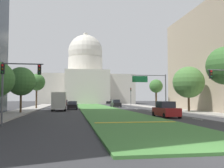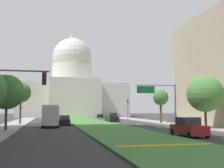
{
  "view_description": "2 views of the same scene",
  "coord_description": "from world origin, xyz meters",
  "px_view_note": "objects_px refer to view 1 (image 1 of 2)",
  "views": [
    {
      "loc": [
        -5.48,
        -9.43,
        2.26
      ],
      "look_at": [
        2.35,
        41.03,
        5.01
      ],
      "focal_mm": 41.54,
      "sensor_mm": 36.0,
      "label": 1
    },
    {
      "loc": [
        -7.79,
        -6.34,
        2.62
      ],
      "look_at": [
        -0.11,
        29.07,
        5.81
      ],
      "focal_mm": 46.19,
      "sensor_mm": 36.0,
      "label": 2
    }
  ],
  "objects_px": {
    "street_tree_left_mid": "(21,81)",
    "street_tree_right_far": "(156,86)",
    "sedan_far_horizon": "(65,103)",
    "box_truck_delivery": "(59,101)",
    "street_tree_right_mid": "(188,82)",
    "capitol_building": "(85,80)",
    "sedan_lead_stopped": "(166,110)",
    "traffic_light_near_left": "(13,79)",
    "traffic_light_far_right": "(131,94)",
    "street_tree_left_far": "(37,82)",
    "sedan_midblock": "(73,105)",
    "sedan_distant": "(116,104)",
    "sedan_very_far": "(108,102)",
    "overhead_guide_sign": "(152,84)"
  },
  "relations": [
    {
      "from": "traffic_light_near_left",
      "to": "traffic_light_far_right",
      "type": "height_order",
      "value": "same"
    },
    {
      "from": "sedan_very_far",
      "to": "street_tree_left_far",
      "type": "bearing_deg",
      "value": -118.11
    },
    {
      "from": "sedan_lead_stopped",
      "to": "sedan_distant",
      "type": "height_order",
      "value": "sedan_lead_stopped"
    },
    {
      "from": "sedan_distant",
      "to": "sedan_midblock",
      "type": "bearing_deg",
      "value": -132.56
    },
    {
      "from": "street_tree_right_mid",
      "to": "sedan_far_horizon",
      "type": "xyz_separation_m",
      "value": [
        -20.01,
        37.58,
        -3.9
      ]
    },
    {
      "from": "traffic_light_near_left",
      "to": "street_tree_right_far",
      "type": "xyz_separation_m",
      "value": [
        22.69,
        31.79,
        0.96
      ]
    },
    {
      "from": "sedan_midblock",
      "to": "capitol_building",
      "type": "bearing_deg",
      "value": 84.52
    },
    {
      "from": "street_tree_right_far",
      "to": "sedan_very_far",
      "type": "xyz_separation_m",
      "value": [
        -4.89,
        39.29,
        -3.92
      ]
    },
    {
      "from": "street_tree_right_mid",
      "to": "sedan_distant",
      "type": "xyz_separation_m",
      "value": [
        -7.19,
        25.35,
        -3.84
      ]
    },
    {
      "from": "traffic_light_near_left",
      "to": "street_tree_left_mid",
      "type": "height_order",
      "value": "street_tree_left_mid"
    },
    {
      "from": "sedan_midblock",
      "to": "sedan_far_horizon",
      "type": "xyz_separation_m",
      "value": [
        -2.23,
        23.75,
        0.02
      ]
    },
    {
      "from": "sedan_very_far",
      "to": "box_truck_delivery",
      "type": "bearing_deg",
      "value": -108.03
    },
    {
      "from": "traffic_light_near_left",
      "to": "sedan_midblock",
      "type": "distance_m",
      "value": 30.35
    },
    {
      "from": "sedan_distant",
      "to": "overhead_guide_sign",
      "type": "bearing_deg",
      "value": -79.48
    },
    {
      "from": "sedan_lead_stopped",
      "to": "street_tree_right_far",
      "type": "bearing_deg",
      "value": 73.95
    },
    {
      "from": "traffic_light_far_right",
      "to": "street_tree_right_far",
      "type": "height_order",
      "value": "street_tree_right_far"
    },
    {
      "from": "street_tree_right_mid",
      "to": "box_truck_delivery",
      "type": "height_order",
      "value": "street_tree_right_mid"
    },
    {
      "from": "street_tree_left_mid",
      "to": "street_tree_right_far",
      "type": "distance_m",
      "value": 29.16
    },
    {
      "from": "traffic_light_near_left",
      "to": "sedan_far_horizon",
      "type": "relative_size",
      "value": 1.2
    },
    {
      "from": "capitol_building",
      "to": "traffic_light_far_right",
      "type": "xyz_separation_m",
      "value": [
        11.03,
        -35.44,
        -6.24
      ]
    },
    {
      "from": "traffic_light_far_right",
      "to": "sedan_far_horizon",
      "type": "xyz_separation_m",
      "value": [
        -18.56,
        3.93,
        -2.51
      ]
    },
    {
      "from": "sedan_far_horizon",
      "to": "box_truck_delivery",
      "type": "bearing_deg",
      "value": -90.24
    },
    {
      "from": "capitol_building",
      "to": "sedan_lead_stopped",
      "type": "height_order",
      "value": "capitol_building"
    },
    {
      "from": "traffic_light_near_left",
      "to": "box_truck_delivery",
      "type": "relative_size",
      "value": 0.81
    },
    {
      "from": "traffic_light_far_right",
      "to": "overhead_guide_sign",
      "type": "relative_size",
      "value": 0.8
    },
    {
      "from": "street_tree_right_far",
      "to": "sedan_far_horizon",
      "type": "height_order",
      "value": "street_tree_right_far"
    },
    {
      "from": "capitol_building",
      "to": "traffic_light_far_right",
      "type": "height_order",
      "value": "capitol_building"
    },
    {
      "from": "traffic_light_far_right",
      "to": "street_tree_left_far",
      "type": "distance_m",
      "value": 29.0
    },
    {
      "from": "street_tree_right_far",
      "to": "sedan_lead_stopped",
      "type": "distance_m",
      "value": 26.25
    },
    {
      "from": "overhead_guide_sign",
      "to": "sedan_lead_stopped",
      "type": "relative_size",
      "value": 1.51
    },
    {
      "from": "sedan_distant",
      "to": "sedan_far_horizon",
      "type": "distance_m",
      "value": 17.71
    },
    {
      "from": "street_tree_left_mid",
      "to": "sedan_lead_stopped",
      "type": "distance_m",
      "value": 21.28
    },
    {
      "from": "street_tree_left_mid",
      "to": "sedan_lead_stopped",
      "type": "xyz_separation_m",
      "value": [
        18.14,
        -10.46,
        -3.81
      ]
    },
    {
      "from": "sedan_distant",
      "to": "box_truck_delivery",
      "type": "bearing_deg",
      "value": -127.05
    },
    {
      "from": "street_tree_right_mid",
      "to": "sedan_distant",
      "type": "relative_size",
      "value": 1.57
    },
    {
      "from": "sedan_far_horizon",
      "to": "sedan_very_far",
      "type": "bearing_deg",
      "value": 49.17
    },
    {
      "from": "street_tree_left_mid",
      "to": "street_tree_left_far",
      "type": "relative_size",
      "value": 0.93
    },
    {
      "from": "street_tree_left_far",
      "to": "sedan_far_horizon",
      "type": "distance_m",
      "value": 21.63
    },
    {
      "from": "overhead_guide_sign",
      "to": "sedan_midblock",
      "type": "distance_m",
      "value": 16.29
    },
    {
      "from": "capitol_building",
      "to": "sedan_very_far",
      "type": "distance_m",
      "value": 18.16
    },
    {
      "from": "street_tree_right_mid",
      "to": "sedan_very_far",
      "type": "height_order",
      "value": "street_tree_right_mid"
    },
    {
      "from": "overhead_guide_sign",
      "to": "street_tree_left_far",
      "type": "distance_m",
      "value": 23.9
    },
    {
      "from": "street_tree_left_far",
      "to": "sedan_midblock",
      "type": "xyz_separation_m",
      "value": [
        7.38,
        -3.28,
        -4.7
      ]
    },
    {
      "from": "capitol_building",
      "to": "sedan_far_horizon",
      "type": "bearing_deg",
      "value": -103.44
    },
    {
      "from": "overhead_guide_sign",
      "to": "sedan_far_horizon",
      "type": "xyz_separation_m",
      "value": [
        -16.3,
        30.97,
        -3.89
      ]
    },
    {
      "from": "sedan_lead_stopped",
      "to": "sedan_midblock",
      "type": "relative_size",
      "value": 0.94
    },
    {
      "from": "traffic_light_far_right",
      "to": "street_tree_right_far",
      "type": "distance_m",
      "value": 17.96
    },
    {
      "from": "street_tree_left_far",
      "to": "box_truck_delivery",
      "type": "xyz_separation_m",
      "value": [
        5.03,
        -8.89,
        -3.8
      ]
    },
    {
      "from": "traffic_light_far_right",
      "to": "sedan_lead_stopped",
      "type": "height_order",
      "value": "traffic_light_far_right"
    },
    {
      "from": "sedan_midblock",
      "to": "sedan_distant",
      "type": "bearing_deg",
      "value": 47.44
    }
  ]
}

